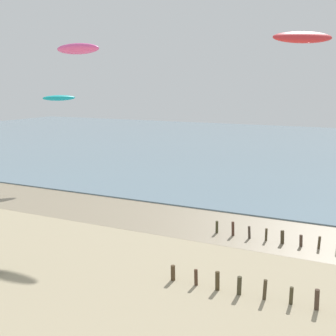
{
  "coord_description": "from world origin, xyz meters",
  "views": [
    {
      "loc": [
        7.44,
        -6.44,
        9.27
      ],
      "look_at": [
        -1.06,
        10.62,
        5.67
      ],
      "focal_mm": 47.75,
      "sensor_mm": 36.0,
      "label": 1
    }
  ],
  "objects": [
    {
      "name": "kite_aloft_2",
      "position": [
        -6.14,
        11.19,
        10.9
      ],
      "size": [
        2.96,
        1.54,
        0.65
      ],
      "primitive_type": "ellipsoid",
      "rotation": [
        -0.24,
        0.0,
        6.08
      ],
      "color": "#E54C99"
    },
    {
      "name": "kite_aloft_3",
      "position": [
        3.35,
        16.17,
        11.45
      ],
      "size": [
        3.02,
        2.3,
        0.84
      ],
      "primitive_type": "ellipsoid",
      "rotation": [
        -0.49,
        0.0,
        3.65
      ],
      "color": "red"
    },
    {
      "name": "wet_sand_strip",
      "position": [
        0.0,
        20.31,
        0.0
      ],
      "size": [
        120.0,
        6.59,
        0.01
      ],
      "primitive_type": "cube",
      "color": "gray",
      "rests_on": "ground"
    },
    {
      "name": "sea",
      "position": [
        0.0,
        58.61,
        0.05
      ],
      "size": [
        160.0,
        70.0,
        0.1
      ],
      "primitive_type": "cube",
      "color": "slate",
      "rests_on": "ground"
    },
    {
      "name": "groyne_far",
      "position": [
        3.03,
        19.01,
        0.38
      ],
      "size": [
        9.48,
        0.31,
        0.89
      ],
      "color": "#3D3B25",
      "rests_on": "ground"
    },
    {
      "name": "kite_aloft_1",
      "position": [
        -20.9,
        27.3,
        7.95
      ],
      "size": [
        2.48,
        3.37,
        0.62
      ],
      "primitive_type": "ellipsoid",
      "rotation": [
        -0.1,
        0.0,
        1.08
      ],
      "color": "#19B2B7"
    },
    {
      "name": "groyne_mid",
      "position": [
        5.32,
        11.64,
        0.43
      ],
      "size": [
        13.39,
        0.37,
        1.06
      ],
      "color": "#463622",
      "rests_on": "ground"
    }
  ]
}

